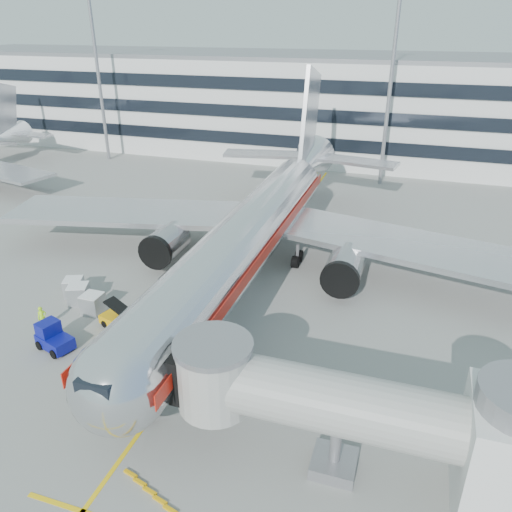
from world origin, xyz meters
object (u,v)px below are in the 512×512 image
(cargo_container_front, at_px, (93,304))
(belt_loader, at_px, (125,322))
(cargo_container_right, at_px, (74,287))
(ramp_worker, at_px, (42,318))
(main_jet, at_px, (256,226))
(baggage_tug, at_px, (53,337))
(cargo_container_left, at_px, (79,294))

(cargo_container_front, bearing_deg, belt_loader, -19.14)
(belt_loader, height_order, cargo_container_front, belt_loader)
(cargo_container_right, bearing_deg, ramp_worker, -80.51)
(main_jet, distance_m, cargo_container_right, 15.91)
(cargo_container_front, bearing_deg, baggage_tug, -88.29)
(cargo_container_right, xyz_separation_m, ramp_worker, (0.79, -4.74, 0.11))
(ramp_worker, bearing_deg, cargo_container_left, 33.93)
(belt_loader, bearing_deg, ramp_worker, -163.71)
(cargo_container_left, bearing_deg, cargo_container_front, -24.48)
(main_jet, height_order, belt_loader, main_jet)
(cargo_container_left, xyz_separation_m, cargo_container_right, (-1.15, 0.94, -0.05))
(baggage_tug, relative_size, cargo_container_front, 1.86)
(main_jet, relative_size, belt_loader, 11.56)
(cargo_container_front, bearing_deg, cargo_container_right, 149.27)
(cargo_container_right, height_order, ramp_worker, ramp_worker)
(cargo_container_left, distance_m, cargo_container_front, 2.07)
(main_jet, bearing_deg, ramp_worker, -131.02)
(main_jet, xyz_separation_m, cargo_container_front, (-9.67, -10.74, -3.45))
(main_jet, relative_size, ramp_worker, 29.44)
(baggage_tug, distance_m, cargo_container_right, 7.29)
(belt_loader, bearing_deg, cargo_container_right, 155.28)
(baggage_tug, xyz_separation_m, cargo_container_right, (-3.17, 6.57, -0.09))
(belt_loader, xyz_separation_m, cargo_container_right, (-6.61, 3.04, 0.17))
(cargo_container_front, bearing_deg, ramp_worker, -127.25)
(cargo_container_front, bearing_deg, main_jet, 48.02)
(belt_loader, bearing_deg, cargo_container_front, 160.86)
(cargo_container_right, bearing_deg, cargo_container_left, -39.46)
(baggage_tug, relative_size, ramp_worker, 1.68)
(belt_loader, height_order, cargo_container_left, belt_loader)
(main_jet, distance_m, cargo_container_left, 15.58)
(cargo_container_left, bearing_deg, baggage_tug, -70.20)
(belt_loader, xyz_separation_m, cargo_container_left, (-5.46, 2.10, 0.22))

